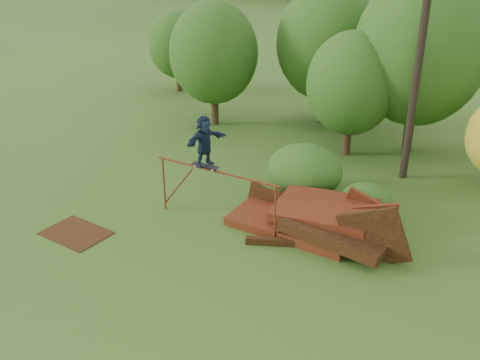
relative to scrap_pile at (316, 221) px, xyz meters
The scene contains 14 objects.
ground 3.27m from the scrap_pile, 113.94° to the right, with size 240.00×240.00×0.00m, color #2D5116.
scrap_pile is the anchor object (origin of this frame).
grind_rail 3.24m from the scrap_pile, 156.37° to the right, with size 4.34×0.19×1.85m.
skateboard 3.75m from the scrap_pile, 158.76° to the right, with size 0.89×0.26×0.09m.
skater 4.14m from the scrap_pile, 158.76° to the right, with size 1.44×0.46×1.55m, color #142138.
flat_plate 7.29m from the scrap_pile, 146.89° to the right, with size 1.93×1.38×0.03m, color #3B200C.
tree_0 11.25m from the scrap_pile, 141.22° to the left, with size 4.04×4.04×5.70m.
tree_1 11.22m from the scrap_pile, 113.38° to the left, with size 4.65×4.65×6.47m.
tree_2 7.18m from the scrap_pile, 104.47° to the left, with size 3.55×3.55×5.01m.
tree_3 9.03m from the scrap_pile, 87.68° to the left, with size 5.14×5.14×7.13m.
tree_6 17.39m from the scrap_pile, 142.14° to the left, with size 3.23×3.23×4.51m.
shrub_left 2.68m from the scrap_pile, 124.17° to the left, with size 2.61×2.41×1.81m, color #1A4913.
shrub_right 1.89m from the scrap_pile, 59.54° to the left, with size 1.67×1.53×1.18m, color #1A4913.
utility_pole 7.44m from the scrap_pile, 79.43° to the left, with size 1.40×0.28×10.51m.
Camera 1 is at (6.95, -10.21, 8.25)m, focal length 40.00 mm.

